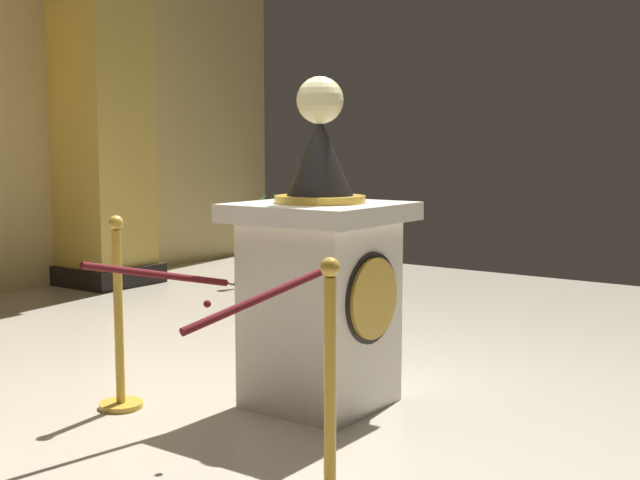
{
  "coord_description": "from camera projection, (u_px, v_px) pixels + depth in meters",
  "views": [
    {
      "loc": [
        -3.51,
        -2.83,
        1.44
      ],
      "look_at": [
        0.14,
        -0.21,
        0.92
      ],
      "focal_mm": 46.53,
      "sensor_mm": 36.0,
      "label": 1
    }
  ],
  "objects": [
    {
      "name": "stanchion_near",
      "position": [
        119.0,
        341.0,
        4.52
      ],
      "size": [
        0.24,
        0.24,
        1.06
      ],
      "color": "gold",
      "rests_on": "ground_plane"
    },
    {
      "name": "pedestal_clock",
      "position": [
        321.0,
        280.0,
        4.55
      ],
      "size": [
        0.83,
        0.83,
        1.8
      ],
      "color": "silver",
      "rests_on": "ground_plane"
    },
    {
      "name": "ground_plane",
      "position": [
        275.0,
        403.0,
        4.64
      ],
      "size": [
        10.32,
        10.32,
        0.0
      ],
      "primitive_type": "plane",
      "color": "#B2A893"
    },
    {
      "name": "column_right",
      "position": [
        102.0,
        101.0,
        8.41
      ],
      "size": [
        0.91,
        0.91,
        3.79
      ],
      "color": "black",
      "rests_on": "ground_plane"
    },
    {
      "name": "stanchion_far",
      "position": [
        330.0,
        419.0,
        3.31
      ],
      "size": [
        0.24,
        0.24,
        1.0
      ],
      "color": "gold",
      "rests_on": "ground_plane"
    },
    {
      "name": "velvet_rope",
      "position": [
        207.0,
        285.0,
        3.87
      ],
      "size": [
        1.0,
        1.02,
        0.22
      ],
      "color": "#591419"
    },
    {
      "name": "potted_palm_right",
      "position": [
        269.0,
        255.0,
        8.77
      ],
      "size": [
        0.83,
        0.82,
        0.98
      ],
      "color": "black",
      "rests_on": "ground_plane"
    }
  ]
}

